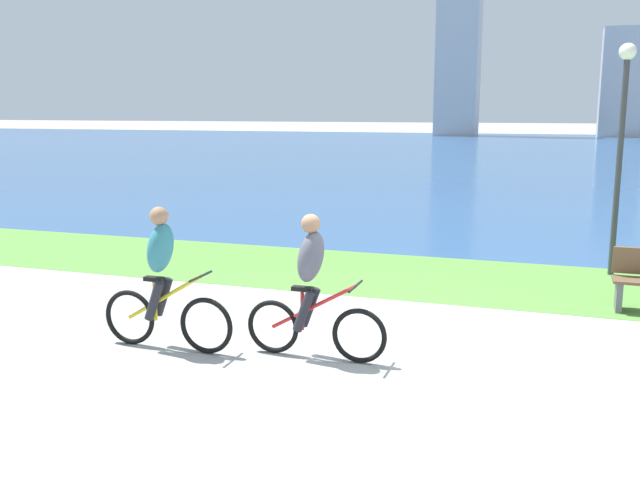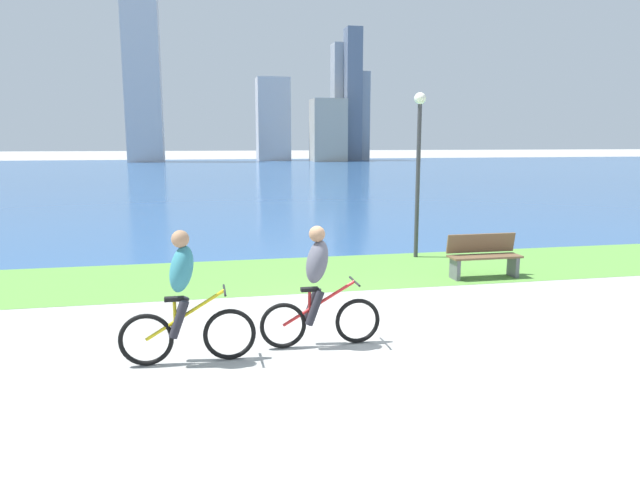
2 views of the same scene
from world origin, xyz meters
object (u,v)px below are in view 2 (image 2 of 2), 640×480
Objects in this scene: bench_near_path at (483,256)px; cyclist_trailing at (184,299)px; lamppost_tall at (419,151)px; cyclist_lead at (318,287)px.

cyclist_trailing is at bearing -149.02° from bench_near_path.
lamppost_tall is at bearing 47.62° from cyclist_trailing.
cyclist_lead is 0.98× the size of cyclist_trailing.
bench_near_path is at bearing 30.98° from cyclist_trailing.
cyclist_trailing is at bearing -171.35° from cyclist_lead.
lamppost_tall is (3.55, 5.57, 1.72)m from cyclist_lead.
lamppost_tall is (-0.60, 2.28, 2.11)m from bench_near_path.
cyclist_trailing is (-1.78, -0.27, 0.01)m from cyclist_lead.
cyclist_trailing is 8.09m from lamppost_tall.
cyclist_lead is at bearing -141.61° from bench_near_path.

